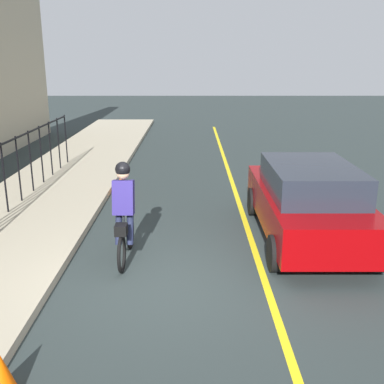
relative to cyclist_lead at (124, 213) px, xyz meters
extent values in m
plane|color=#293232|center=(-0.86, -0.79, -0.91)|extent=(80.00, 80.00, 0.00)
cube|color=yellow|center=(-0.86, -2.39, -0.91)|extent=(36.00, 0.12, 0.01)
cylinder|color=black|center=(2.34, 3.01, 0.04)|extent=(0.04, 0.04, 1.60)
cylinder|color=black|center=(3.22, 3.01, 0.04)|extent=(0.04, 0.04, 1.60)
cylinder|color=black|center=(4.10, 3.01, 0.04)|extent=(0.04, 0.04, 1.60)
cylinder|color=black|center=(4.98, 3.01, 0.04)|extent=(0.04, 0.04, 1.60)
cylinder|color=black|center=(5.85, 3.01, 0.04)|extent=(0.04, 0.04, 1.60)
cylinder|color=black|center=(6.73, 3.01, 0.04)|extent=(0.04, 0.04, 1.60)
cylinder|color=black|center=(7.61, 3.01, 0.04)|extent=(0.04, 0.04, 1.60)
torus|color=black|center=(0.61, -0.01, -0.58)|extent=(0.66, 0.07, 0.66)
torus|color=black|center=(-0.44, 0.01, -0.58)|extent=(0.66, 0.07, 0.66)
cube|color=black|center=(0.08, 0.00, -0.33)|extent=(0.93, 0.05, 0.24)
cylinder|color=black|center=(-0.07, 0.00, -0.18)|extent=(0.03, 0.03, 0.35)
cube|color=navy|center=(-0.02, 0.00, 0.29)|extent=(0.34, 0.36, 0.63)
sphere|color=tan|center=(0.03, 0.00, 0.71)|extent=(0.22, 0.22, 0.22)
sphere|color=black|center=(0.03, 0.00, 0.78)|extent=(0.26, 0.26, 0.26)
cylinder|color=#191E38|center=(-0.04, 0.10, -0.23)|extent=(0.34, 0.12, 0.65)
cylinder|color=#191E38|center=(-0.04, -0.10, -0.23)|extent=(0.34, 0.12, 0.65)
cube|color=black|center=(-0.39, 0.00, -0.16)|extent=(0.24, 0.20, 0.18)
cube|color=#830306|center=(1.08, -3.48, -0.24)|extent=(4.41, 1.82, 0.70)
cube|color=#1E232D|center=(0.88, -3.47, 0.39)|extent=(2.47, 1.59, 0.56)
cylinder|color=black|center=(2.58, -2.63, -0.59)|extent=(0.64, 0.22, 0.64)
cylinder|color=black|center=(2.58, -4.33, -0.59)|extent=(0.64, 0.22, 0.64)
cylinder|color=black|center=(-0.41, -2.62, -0.59)|extent=(0.64, 0.22, 0.64)
cylinder|color=black|center=(-0.42, -4.32, -0.59)|extent=(0.64, 0.22, 0.64)
cone|color=orange|center=(4.42, 0.71, -0.60)|extent=(0.36, 0.36, 0.62)
cone|color=#FC5503|center=(-3.51, 0.85, -0.63)|extent=(0.36, 0.36, 0.57)
camera|label=1|loc=(-7.68, -1.18, 2.60)|focal=43.20mm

